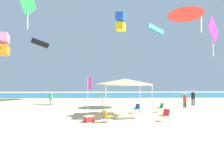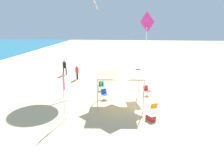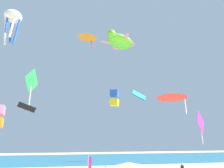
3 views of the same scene
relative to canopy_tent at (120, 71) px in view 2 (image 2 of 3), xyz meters
name	(u,v)px [view 2 (image 2 of 3)]	position (x,y,z in m)	size (l,w,h in m)	color
ground	(150,103)	(0.68, -2.45, -2.70)	(120.00, 120.00, 0.10)	#D6BC8C
canopy_tent	(120,71)	(0.00, 0.00, 0.00)	(3.62, 3.54, 2.93)	#B7B7BC
folding_chair_right_of_tent	(153,107)	(-1.46, -2.44, -2.18)	(0.77, 0.70, 0.82)	black
folding_chair_left_of_tent	(105,93)	(1.13, 1.37, -2.18)	(0.80, 0.76, 0.82)	black
folding_chair_near_cooler	(147,90)	(2.42, -2.23, -2.18)	(0.80, 0.77, 0.82)	black
folding_chair_facing_ocean	(101,85)	(3.41, 1.99, -2.18)	(0.71, 0.63, 0.82)	black
cooler_box	(151,117)	(-2.67, -2.19, -2.45)	(0.74, 0.70, 0.40)	red
banner_flag	(64,92)	(-3.09, 3.47, -0.71)	(0.36, 0.06, 3.23)	silver
person_far_stroller	(77,71)	(7.18, 5.28, -1.72)	(0.39, 0.38, 1.59)	black
person_near_umbrella	(64,66)	(9.12, 7.34, -1.59)	(0.43, 0.48, 1.82)	#33384C
kite_diamond_magenta	(147,23)	(5.80, -2.23, 3.50)	(1.52, 1.32, 2.82)	#E02D9E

